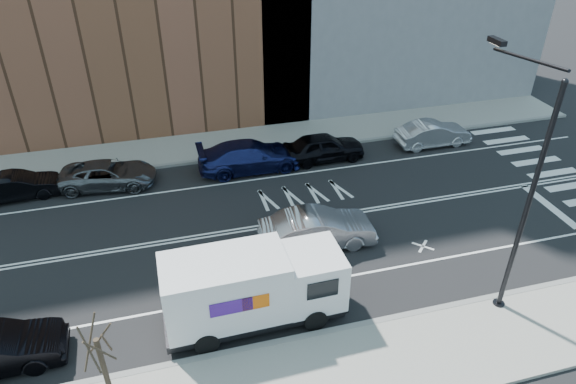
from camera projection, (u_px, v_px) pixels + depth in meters
ground at (274, 225)px, 24.11m from camera, size 120.00×120.00×0.00m
sidewalk_near at (338, 374)px, 16.88m from camera, size 44.00×3.60×0.15m
sidewalk_far at (239, 142)px, 31.25m from camera, size 44.00×3.60×0.15m
curb_near at (321, 334)px, 18.34m from camera, size 44.00×0.25×0.17m
curb_far at (245, 155)px, 29.78m from camera, size 44.00×0.25×0.17m
crosswalk at (562, 179)px, 27.65m from camera, size 3.00×14.00×0.01m
road_markings at (274, 225)px, 24.10m from camera, size 40.00×8.60×0.01m
streetlight at (522, 187)px, 17.30m from camera, size 0.44×4.02×9.34m
fedex_van at (252, 288)px, 18.22m from camera, size 6.58×2.41×2.99m
far_parked_b at (17, 186)px, 25.77m from camera, size 4.20×1.77×1.35m
far_parked_c at (108, 174)px, 26.75m from camera, size 5.13×2.87×1.35m
far_parked_d at (250, 156)px, 28.16m from camera, size 5.69×2.35×1.65m
far_parked_e at (324, 147)px, 29.15m from camera, size 4.66×1.95×1.58m
far_parked_f at (433, 134)px, 30.73m from camera, size 4.51×1.61×1.48m
driving_sedan at (317, 229)px, 22.40m from camera, size 5.13×1.94×1.67m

